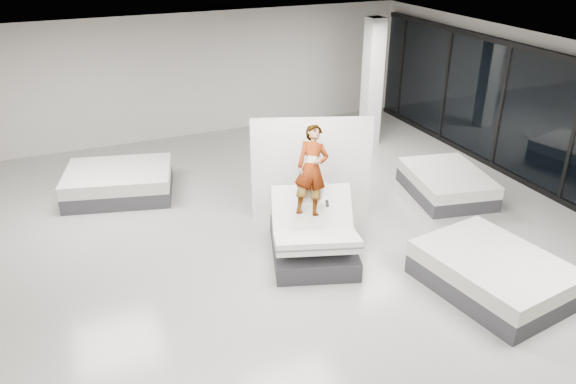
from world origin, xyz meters
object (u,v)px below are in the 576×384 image
(flat_bed_right_near, at_px, (493,273))
(column, at_px, (372,83))
(person, at_px, (312,186))
(remote, at_px, (327,203))
(hero_bed, at_px, (313,237))
(flat_bed_left_far, at_px, (119,182))
(flat_bed_right_far, at_px, (446,184))
(divider_panel, at_px, (311,170))

(flat_bed_right_near, height_order, column, column)
(person, relative_size, remote, 11.09)
(column, bearing_deg, hero_bed, -130.29)
(person, distance_m, flat_bed_right_near, 3.22)
(flat_bed_right_near, bearing_deg, flat_bed_left_far, 130.08)
(flat_bed_right_far, bearing_deg, column, 88.74)
(flat_bed_right_far, distance_m, flat_bed_right_near, 3.39)
(divider_panel, distance_m, column, 4.45)
(flat_bed_right_far, relative_size, flat_bed_right_near, 0.92)
(flat_bed_right_far, height_order, flat_bed_left_far, flat_bed_left_far)
(flat_bed_right_far, relative_size, flat_bed_left_far, 0.89)
(remote, height_order, flat_bed_right_far, remote)
(flat_bed_left_far, height_order, column, column)
(hero_bed, distance_m, flat_bed_right_far, 3.77)
(remote, bearing_deg, hero_bed, 176.32)
(flat_bed_left_far, bearing_deg, person, -50.85)
(flat_bed_right_far, bearing_deg, hero_bed, -163.78)
(divider_panel, height_order, flat_bed_right_near, divider_panel)
(person, relative_size, flat_bed_right_far, 0.71)
(divider_panel, bearing_deg, flat_bed_left_far, 162.88)
(remote, bearing_deg, column, 70.14)
(hero_bed, height_order, flat_bed_left_far, hero_bed)
(hero_bed, height_order, flat_bed_right_near, hero_bed)
(divider_panel, bearing_deg, person, -94.64)
(person, relative_size, flat_bed_right_near, 0.65)
(hero_bed, bearing_deg, divider_panel, 66.51)
(divider_panel, xyz_separation_m, column, (3.14, 3.09, 0.57))
(flat_bed_left_far, bearing_deg, flat_bed_right_far, -23.31)
(flat_bed_left_far, bearing_deg, remote, -52.94)
(hero_bed, bearing_deg, flat_bed_right_near, -42.90)
(remote, height_order, flat_bed_left_far, remote)
(flat_bed_right_far, distance_m, column, 3.56)
(person, xyz_separation_m, flat_bed_left_far, (-2.82, 3.47, -0.89))
(column, bearing_deg, person, -131.62)
(hero_bed, distance_m, column, 5.84)
(column, bearing_deg, remote, -128.17)
(hero_bed, bearing_deg, remote, -21.99)
(remote, height_order, column, column)
(remote, distance_m, flat_bed_right_far, 3.68)
(remote, distance_m, divider_panel, 1.39)
(flat_bed_right_near, bearing_deg, flat_bed_right_far, 64.30)
(flat_bed_right_far, bearing_deg, remote, -161.61)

